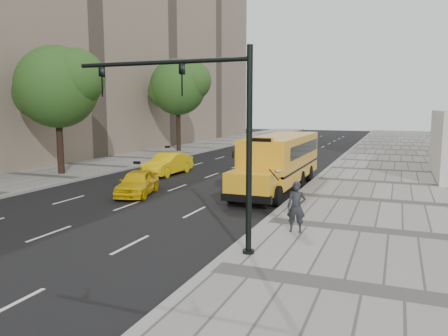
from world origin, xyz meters
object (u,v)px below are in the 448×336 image
at_px(traffic_signal, 206,124).
at_px(pedestrian, 296,207).
at_px(school_bus, 281,157).
at_px(tree_c, 179,86).
at_px(taxi_near, 137,183).
at_px(taxi_far, 168,164).
at_px(tree_b, 58,86).

bearing_deg(traffic_signal, pedestrian, 51.17).
xyz_separation_m(school_bus, traffic_signal, (0.69, -11.99, 2.33)).
distance_m(tree_c, school_bus, 22.44).
bearing_deg(taxi_near, pedestrian, -40.19).
height_order(school_bus, taxi_far, school_bus).
bearing_deg(taxi_near, tree_b, 139.57).
relative_size(taxi_near, pedestrian, 2.14).
distance_m(tree_c, traffic_signal, 32.18).
bearing_deg(traffic_signal, tree_b, 145.11).
bearing_deg(pedestrian, school_bus, 104.67).
bearing_deg(tree_b, pedestrian, -24.30).
height_order(school_bus, traffic_signal, traffic_signal).
distance_m(tree_c, pedestrian, 31.41).
bearing_deg(school_bus, tree_b, -175.70).
bearing_deg(school_bus, tree_c, 132.89).
bearing_deg(traffic_signal, taxi_far, 123.26).
distance_m(school_bus, traffic_signal, 12.23).
bearing_deg(traffic_signal, school_bus, 93.30).
distance_m(taxi_near, pedestrian, 10.30).
bearing_deg(pedestrian, tree_c, 122.12).
distance_m(tree_c, taxi_far, 16.56).
bearing_deg(taxi_near, taxi_far, 90.35).
distance_m(school_bus, taxi_far, 8.77).
height_order(taxi_far, traffic_signal, traffic_signal).
distance_m(school_bus, taxi_near, 8.20).
bearing_deg(taxi_far, school_bus, -11.06).
bearing_deg(school_bus, pedestrian, -72.16).
xyz_separation_m(tree_c, traffic_signal, (15.58, -28.02, -2.66)).
bearing_deg(tree_c, pedestrian, -54.71).
height_order(taxi_near, taxi_far, taxi_far).
xyz_separation_m(taxi_near, pedestrian, (9.39, -4.22, 0.40)).
bearing_deg(taxi_near, school_bus, 21.61).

